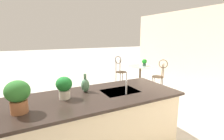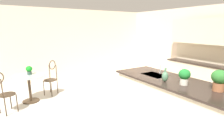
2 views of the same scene
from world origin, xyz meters
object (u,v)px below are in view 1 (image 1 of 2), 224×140
object	(u,v)px
bistro_table	(140,74)
potted_plant_on_table	(144,62)
vase_on_counter	(85,85)
potted_plant_counter_near	(64,86)
chair_by_island	(160,74)
potted_plant_counter_far	(18,95)
chair_near_window	(120,69)

from	to	relation	value
bistro_table	potted_plant_on_table	xyz separation A→B (m)	(-0.13, 0.05, 0.43)
potted_plant_on_table	vase_on_counter	bearing A→B (deg)	36.98
bistro_table	potted_plant_counter_near	distance (m)	3.95
chair_by_island	potted_plant_counter_far	world-z (taller)	potted_plant_counter_far
chair_near_window	potted_plant_counter_far	bearing A→B (deg)	44.97
chair_near_window	bistro_table	bearing A→B (deg)	126.89
chair_near_window	potted_plant_on_table	bearing A→B (deg)	131.61
potted_plant_on_table	potted_plant_counter_far	distance (m)	4.55
potted_plant_counter_far	vase_on_counter	distance (m)	0.97
chair_by_island	potted_plant_counter_near	distance (m)	3.82
bistro_table	potted_plant_counter_far	distance (m)	4.52
chair_near_window	chair_by_island	distance (m)	1.48
chair_by_island	potted_plant_counter_near	bearing A→B (deg)	26.64
potted_plant_counter_far	potted_plant_counter_near	bearing A→B (deg)	-159.46
potted_plant_counter_far	vase_on_counter	xyz separation A→B (m)	(-0.90, -0.35, -0.11)
bistro_table	chair_near_window	world-z (taller)	chair_near_window
bistro_table	potted_plant_counter_near	bearing A→B (deg)	37.32
potted_plant_counter_near	chair_near_window	bearing A→B (deg)	-131.53
chair_near_window	potted_plant_counter_far	distance (m)	4.54
bistro_table	potted_plant_on_table	bearing A→B (deg)	158.54
potted_plant_on_table	chair_near_window	bearing A→B (deg)	-48.39
chair_near_window	potted_plant_counter_far	size ratio (longest dim) A/B	2.74
chair_near_window	chair_by_island	world-z (taller)	same
chair_by_island	vase_on_counter	distance (m)	3.44
chair_near_window	potted_plant_counter_near	xyz separation A→B (m)	(2.64, 2.98, 0.53)
bistro_table	chair_near_window	xyz separation A→B (m)	(0.46, -0.62, 0.13)
chair_near_window	chair_by_island	bearing A→B (deg)	120.22
potted_plant_on_table	potted_plant_counter_far	world-z (taller)	potted_plant_counter_far
potted_plant_counter_far	potted_plant_counter_near	distance (m)	0.59
bistro_table	potted_plant_counter_far	xyz separation A→B (m)	(3.65, 2.57, 0.69)
potted_plant_counter_near	bistro_table	bearing A→B (deg)	-142.68
vase_on_counter	potted_plant_on_table	bearing A→B (deg)	-143.02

